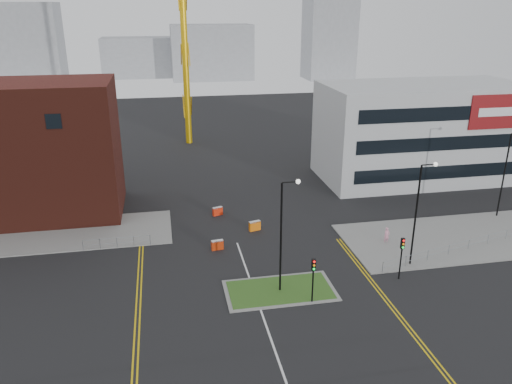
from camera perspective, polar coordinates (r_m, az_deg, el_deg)
The scene contains 26 objects.
ground at distance 33.12m, azimuth 2.60°, elevation -18.72°, with size 200.00×200.00×0.00m, color black.
pavement_left at distance 53.15m, azimuth -24.98°, elevation -4.70°, with size 28.00×8.00×0.12m, color slate.
pavement_right at distance 52.41m, azimuth 22.97°, elevation -4.73°, with size 24.00×10.00×0.12m, color slate.
island_kerb at distance 39.84m, azimuth 2.75°, elevation -11.17°, with size 8.60×4.60×0.08m, color slate.
grass_island at distance 39.83m, azimuth 2.75°, elevation -11.15°, with size 8.00×4.00×0.12m, color #274C19.
office_block at distance 67.07m, azimuth 18.30°, elevation 6.57°, with size 25.00×12.20×12.00m.
streetlamp_island at distance 37.35m, azimuth 3.21°, elevation -4.10°, with size 1.46×0.36×9.18m.
streetlamp_right_near at distance 43.34m, azimuth 18.15°, elevation -1.58°, with size 1.46×0.36×9.18m.
streetlamp_right_far at distance 57.18m, azimuth 26.77°, elevation 2.48°, with size 1.46×0.36×9.18m.
traffic_light_island at distance 37.36m, azimuth 6.57°, elevation -9.10°, with size 0.28×0.33×3.65m.
traffic_light_right at distance 41.85m, azimuth 16.34°, elevation -6.45°, with size 0.28×0.33×3.65m.
railing_left at distance 47.66m, azimuth -15.63°, elevation -5.40°, with size 6.05×0.05×1.10m.
railing_right at distance 49.46m, azimuth 23.17°, elevation -5.34°, with size 19.05×5.05×1.10m.
centre_line at distance 34.65m, azimuth 1.80°, elevation -16.67°, with size 0.15×30.00×0.01m, color silver.
yellow_left_a at distance 40.79m, azimuth -13.44°, elevation -11.01°, with size 0.12×24.00×0.01m, color gold.
yellow_left_b at distance 40.77m, azimuth -13.01°, elevation -10.99°, with size 0.12×24.00×0.01m, color gold.
yellow_right_a at distance 40.50m, azimuth 14.01°, elevation -11.31°, with size 0.12×20.00×0.01m, color gold.
yellow_right_b at distance 40.62m, azimuth 14.41°, elevation -11.25°, with size 0.12×20.00×0.01m, color gold.
skyline_a at distance 149.13m, azimuth -24.82°, elevation 14.84°, with size 18.00×12.00×22.00m, color gray.
skyline_b at distance 156.30m, azimuth -5.07°, elevation 15.63°, with size 24.00×12.00×16.00m, color gray.
skyline_c at distance 158.59m, azimuth 8.38°, elevation 17.74°, with size 14.00×12.00×28.00m, color gray.
skyline_d at distance 165.60m, azimuth -11.85°, elevation 14.86°, with size 30.00×12.00×12.00m, color gray.
pedestrian at distance 48.40m, azimuth 14.71°, elevation -4.83°, with size 0.58×0.38×1.60m, color pink.
barrier_left at distance 45.92m, azimuth -4.44°, elevation -6.01°, with size 1.14×0.51×0.92m.
barrier_mid at distance 49.55m, azimuth -0.14°, elevation -3.84°, with size 1.22×0.70×0.98m.
barrier_right at distance 53.27m, azimuth -4.41°, elevation -2.16°, with size 1.13×0.69×0.90m.
Camera 1 is at (-6.24, -24.92, 20.91)m, focal length 35.00 mm.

